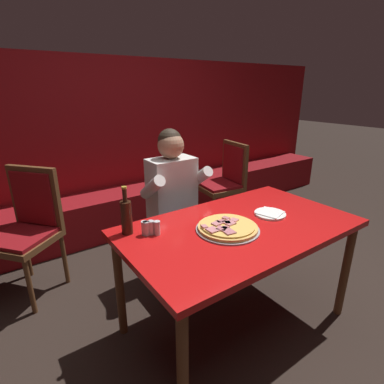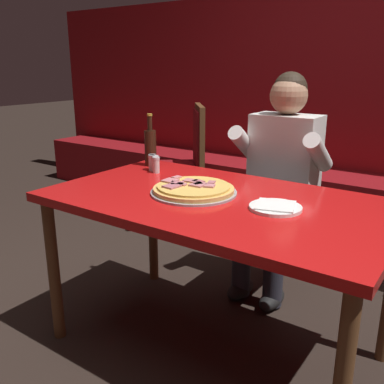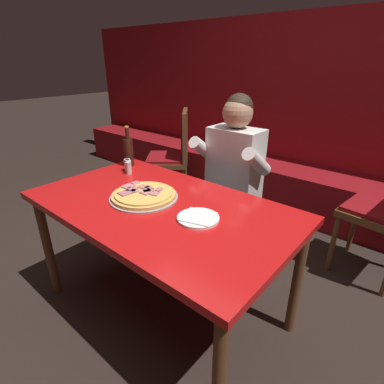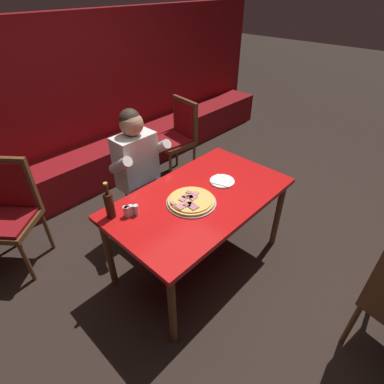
# 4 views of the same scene
# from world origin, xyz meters

# --- Properties ---
(ground_plane) EXTENTS (24.00, 24.00, 0.00)m
(ground_plane) POSITION_xyz_m (0.00, 0.00, 0.00)
(ground_plane) COLOR black
(booth_wall_panel) EXTENTS (6.80, 0.16, 1.90)m
(booth_wall_panel) POSITION_xyz_m (0.00, 2.18, 0.95)
(booth_wall_panel) COLOR maroon
(booth_wall_panel) RESTS_ON ground_plane
(booth_bench) EXTENTS (6.46, 0.48, 0.46)m
(booth_bench) POSITION_xyz_m (0.00, 1.86, 0.23)
(booth_bench) COLOR maroon
(booth_bench) RESTS_ON ground_plane
(main_dining_table) EXTENTS (1.49, 0.86, 0.76)m
(main_dining_table) POSITION_xyz_m (0.00, 0.00, 0.68)
(main_dining_table) COLOR brown
(main_dining_table) RESTS_ON ground_plane
(pizza) EXTENTS (0.39, 0.39, 0.05)m
(pizza) POSITION_xyz_m (-0.12, -0.01, 0.78)
(pizza) COLOR #9E9EA3
(pizza) RESTS_ON main_dining_table
(plate_white_paper) EXTENTS (0.21, 0.21, 0.02)m
(plate_white_paper) POSITION_xyz_m (0.27, 0.00, 0.77)
(plate_white_paper) COLOR white
(plate_white_paper) RESTS_ON main_dining_table
(beer_bottle) EXTENTS (0.07, 0.07, 0.29)m
(beer_bottle) POSITION_xyz_m (-0.63, 0.30, 0.87)
(beer_bottle) COLOR black
(beer_bottle) RESTS_ON main_dining_table
(shaker_parmesan) EXTENTS (0.04, 0.04, 0.09)m
(shaker_parmesan) POSITION_xyz_m (-0.52, 0.21, 0.80)
(shaker_parmesan) COLOR silver
(shaker_parmesan) RESTS_ON main_dining_table
(shaker_red_pepper_flakes) EXTENTS (0.04, 0.04, 0.09)m
(shaker_red_pepper_flakes) POSITION_xyz_m (-0.49, 0.19, 0.80)
(shaker_red_pepper_flakes) COLOR silver
(shaker_red_pepper_flakes) RESTS_ON main_dining_table
(shaker_oregano) EXTENTS (0.04, 0.04, 0.09)m
(shaker_oregano) POSITION_xyz_m (-0.55, 0.23, 0.80)
(shaker_oregano) COLOR silver
(shaker_oregano) RESTS_ON main_dining_table
(shaker_black_pepper) EXTENTS (0.04, 0.04, 0.09)m
(shaker_black_pepper) POSITION_xyz_m (-0.55, 0.22, 0.80)
(shaker_black_pepper) COLOR silver
(shaker_black_pepper) RESTS_ON main_dining_table
(diner_seated_blue_shirt) EXTENTS (0.53, 0.53, 1.27)m
(diner_seated_blue_shirt) POSITION_xyz_m (-0.02, 0.70, 0.71)
(diner_seated_blue_shirt) COLOR black
(diner_seated_blue_shirt) RESTS_ON ground_plane
(dining_chair_near_right) EXTENTS (0.62, 0.62, 1.00)m
(dining_chair_near_right) POSITION_xyz_m (-1.06, 1.24, 0.58)
(dining_chair_near_right) COLOR brown
(dining_chair_near_right) RESTS_ON ground_plane
(dining_chair_far_right) EXTENTS (0.49, 0.49, 0.99)m
(dining_chair_far_right) POSITION_xyz_m (0.97, 1.25, 0.58)
(dining_chair_far_right) COLOR brown
(dining_chair_far_right) RESTS_ON ground_plane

